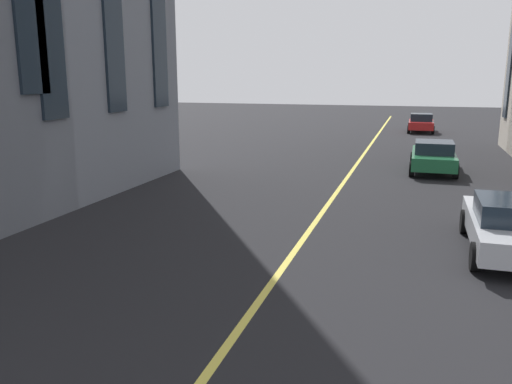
% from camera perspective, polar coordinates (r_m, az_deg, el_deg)
% --- Properties ---
extents(lane_centre_line, '(80.00, 0.16, 0.01)m').
position_cam_1_polar(lane_centre_line, '(17.59, 8.05, -1.12)').
color(lane_centre_line, '#D8C64C').
rests_on(lane_centre_line, ground_plane).
extents(car_red_parked_b, '(3.90, 1.89, 1.40)m').
position_cam_1_polar(car_red_parked_b, '(41.24, 17.64, 7.23)').
color(car_red_parked_b, '#B21E1E').
rests_on(car_red_parked_b, ground_plane).
extents(car_green_trailing, '(4.40, 1.95, 1.37)m').
position_cam_1_polar(car_green_trailing, '(24.16, 18.86, 3.74)').
color(car_green_trailing, '#1E6038').
rests_on(car_green_trailing, ground_plane).
extents(car_silver_oncoming, '(4.40, 1.95, 1.37)m').
position_cam_1_polar(car_silver_oncoming, '(13.64, 26.15, -3.32)').
color(car_silver_oncoming, '#B7BABF').
rests_on(car_silver_oncoming, ground_plane).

